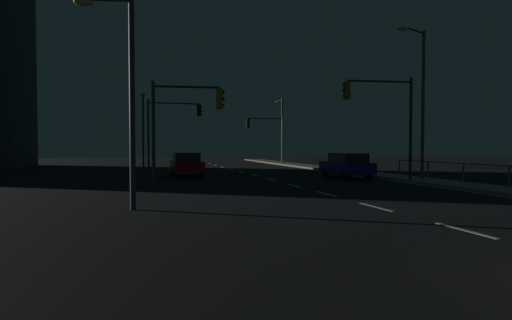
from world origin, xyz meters
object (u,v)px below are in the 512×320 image
at_px(car, 346,165).
at_px(traffic_light_near_left, 172,121).
at_px(car_oncoming, 186,164).
at_px(traffic_light_far_left, 186,114).
at_px(street_lamp_mid_block, 420,90).
at_px(traffic_light_mid_right, 382,108).
at_px(street_lamp_far_end, 281,124).
at_px(street_lamp_median, 143,123).
at_px(street_lamp_corner, 122,81).
at_px(traffic_light_overhead_east, 266,130).

distance_m(car, traffic_light_near_left, 14.74).
xyz_separation_m(car_oncoming, traffic_light_far_left, (-0.83, -8.31, 2.68)).
bearing_deg(street_lamp_mid_block, traffic_light_far_left, -177.13).
xyz_separation_m(traffic_light_mid_right, traffic_light_far_left, (-10.71, -0.78, -0.61)).
bearing_deg(street_lamp_far_end, street_lamp_median, -158.45).
relative_size(car_oncoming, street_lamp_corner, 0.66).
distance_m(traffic_light_far_left, street_lamp_corner, 6.62).
relative_size(traffic_light_far_left, street_lamp_corner, 0.75).
bearing_deg(traffic_light_mid_right, street_lamp_corner, -152.57).
relative_size(traffic_light_mid_right, traffic_light_far_left, 1.13).
bearing_deg(traffic_light_near_left, traffic_light_overhead_east, 39.72).
xyz_separation_m(traffic_light_overhead_east, street_lamp_mid_block, (2.34, -22.48, 1.42)).
relative_size(car, street_lamp_mid_block, 0.53).
bearing_deg(street_lamp_mid_block, street_lamp_median, 127.99).
bearing_deg(traffic_light_near_left, car_oncoming, -85.28).
bearing_deg(street_lamp_corner, car, 38.76).
height_order(street_lamp_mid_block, street_lamp_median, street_lamp_mid_block).
height_order(car, street_lamp_median, street_lamp_median).
xyz_separation_m(car_oncoming, street_lamp_far_end, (12.26, 17.25, 3.61)).
bearing_deg(street_lamp_far_end, traffic_light_overhead_east, -135.55).
relative_size(car, street_lamp_corner, 0.66).
height_order(traffic_light_near_left, traffic_light_far_left, traffic_light_near_left).
bearing_deg(street_lamp_corner, street_lamp_median, 88.55).
relative_size(traffic_light_overhead_east, street_lamp_median, 0.74).
height_order(traffic_light_mid_right, traffic_light_near_left, traffic_light_mid_right).
xyz_separation_m(car_oncoming, traffic_light_overhead_east, (9.78, 14.82, 2.86)).
bearing_deg(car_oncoming, traffic_light_near_left, 94.72).
bearing_deg(car_oncoming, street_lamp_mid_block, -32.27).
relative_size(street_lamp_far_end, street_lamp_median, 1.06).
bearing_deg(street_lamp_median, street_lamp_mid_block, -52.01).
height_order(traffic_light_far_left, street_lamp_far_end, street_lamp_far_end).
relative_size(traffic_light_near_left, street_lamp_median, 0.84).
xyz_separation_m(car, traffic_light_overhead_east, (0.26, 18.87, 2.86)).
height_order(car, traffic_light_near_left, traffic_light_near_left).
xyz_separation_m(traffic_light_near_left, street_lamp_mid_block, (12.64, -13.92, 1.11)).
bearing_deg(street_lamp_median, street_lamp_corner, -91.45).
bearing_deg(car_oncoming, traffic_light_far_left, -95.74).
bearing_deg(street_lamp_mid_block, street_lamp_far_end, 89.69).
distance_m(traffic_light_near_left, street_lamp_far_end, 16.86).
xyz_separation_m(street_lamp_corner, street_lamp_mid_block, (15.49, 6.74, 1.07)).
bearing_deg(traffic_light_overhead_east, street_lamp_median, -164.42).
relative_size(car_oncoming, street_lamp_median, 0.65).
bearing_deg(car, street_lamp_mid_block, -54.24).
distance_m(car, traffic_light_mid_right, 4.80).
xyz_separation_m(traffic_light_overhead_east, street_lamp_median, (-12.49, -3.48, 0.40)).
height_order(car, traffic_light_far_left, traffic_light_far_left).
xyz_separation_m(street_lamp_mid_block, street_lamp_median, (-14.84, 19.00, -1.02)).
relative_size(car, traffic_light_mid_right, 0.79).
xyz_separation_m(car, traffic_light_near_left, (-10.04, 10.31, 3.18)).
bearing_deg(traffic_light_near_left, car, -45.75).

